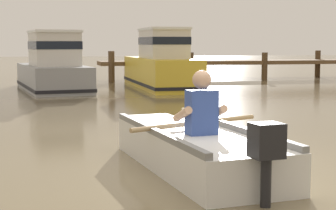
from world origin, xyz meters
name	(u,v)px	position (x,y,z in m)	size (l,w,h in m)	color
ground_plane	(223,172)	(0.00, 0.00, 0.00)	(120.00, 120.00, 0.00)	#7A6B4C
wooden_dock	(259,62)	(7.08, 15.85, 0.71)	(13.49, 1.64, 1.31)	brown
rowboat_with_person	(194,147)	(-0.27, 0.30, 0.25)	(1.85, 3.73, 1.19)	white
moored_boat_grey	(53,68)	(-1.58, 12.01, 0.70)	(2.39, 5.07, 1.91)	gray
moored_boat_yellow	(161,65)	(2.02, 12.25, 0.76)	(1.60, 5.79, 2.01)	gold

